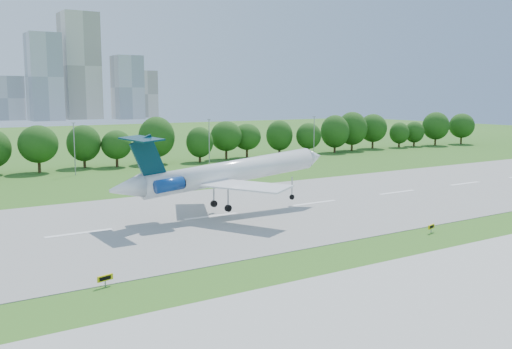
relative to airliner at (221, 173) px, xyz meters
name	(u,v)px	position (x,y,z in m)	size (l,w,h in m)	color
ground	(151,286)	(-21.79, -24.96, -6.66)	(600.00, 600.00, 0.00)	#265516
runway	(79,234)	(-21.79, 0.04, -6.62)	(400.00, 45.00, 0.08)	gray
skyline	(76,79)	(78.37, 365.65, 23.81)	(127.00, 52.00, 80.00)	#B2B2B7
airliner	(221,173)	(0.00, 0.00, 0.00)	(37.67, 27.40, 12.02)	white
taxi_sign_centre	(105,278)	(-25.60, -22.76, -5.79)	(1.67, 0.58, 1.17)	gray
taxi_sign_right	(431,227)	(18.33, -25.04, -5.81)	(1.63, 0.62, 1.15)	gray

